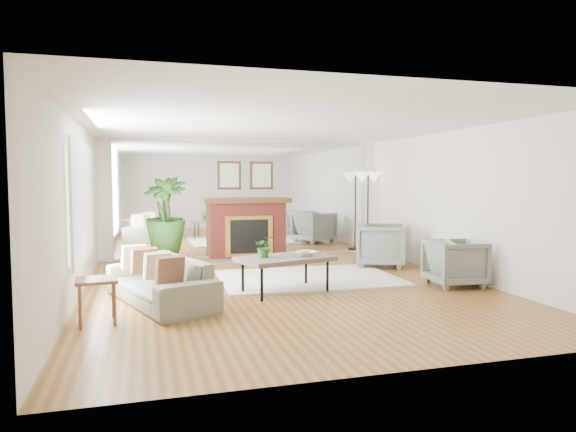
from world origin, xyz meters
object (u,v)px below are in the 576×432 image
object	(u,v)px
fireplace	(247,227)
side_table	(97,286)
armchair_back	(380,245)
sofa	(160,281)
potted_ficus	(166,217)
armchair_front	(456,263)
floor_lamp	(368,184)
coffee_table	(285,260)

from	to	relation	value
fireplace	side_table	distance (m)	5.18
fireplace	armchair_back	bearing A→B (deg)	-38.50
side_table	armchair_back	bearing A→B (deg)	28.70
sofa	armchair_back	xyz separation A→B (m)	(4.15, 1.88, 0.11)
fireplace	potted_ficus	xyz separation A→B (m)	(-1.69, -0.16, 0.26)
armchair_front	potted_ficus	world-z (taller)	potted_ficus
armchair_front	fireplace	bearing A→B (deg)	39.14
potted_ficus	fireplace	bearing A→B (deg)	5.38
fireplace	sofa	bearing A→B (deg)	-117.78
fireplace	armchair_back	distance (m)	2.86
fireplace	side_table	world-z (taller)	fireplace
fireplace	armchair_back	world-z (taller)	fireplace
armchair_back	potted_ficus	world-z (taller)	potted_ficus
armchair_front	side_table	bearing A→B (deg)	102.53
fireplace	armchair_front	distance (m)	4.54
sofa	armchair_front	size ratio (longest dim) A/B	2.62
side_table	floor_lamp	xyz separation A→B (m)	(5.35, 4.28, 1.13)
armchair_back	coffee_table	bearing A→B (deg)	149.61
sofa	potted_ficus	world-z (taller)	potted_ficus
sofa	armchair_back	distance (m)	4.56
potted_ficus	floor_lamp	world-z (taller)	floor_lamp
potted_ficus	coffee_table	bearing A→B (deg)	-64.86
coffee_table	potted_ficus	distance (m)	3.69
armchair_front	floor_lamp	xyz separation A→B (m)	(0.15, 3.58, 1.20)
potted_ficus	floor_lamp	size ratio (longest dim) A/B	0.93
sofa	coffee_table	bearing A→B (deg)	76.07
sofa	floor_lamp	distance (m)	5.93
sofa	armchair_back	world-z (taller)	armchair_back
coffee_table	floor_lamp	world-z (taller)	floor_lamp
sofa	side_table	size ratio (longest dim) A/B	4.01
sofa	armchair_back	size ratio (longest dim) A/B	2.30
floor_lamp	sofa	bearing A→B (deg)	-142.93
armchair_back	sofa	bearing A→B (deg)	138.09
sofa	armchair_front	bearing A→B (deg)	69.43
armchair_back	armchair_front	world-z (taller)	armchair_back
coffee_table	armchair_front	size ratio (longest dim) A/B	1.89
floor_lamp	armchair_back	bearing A→B (deg)	-106.33
side_table	floor_lamp	bearing A→B (deg)	38.68
fireplace	potted_ficus	size ratio (longest dim) A/B	1.19
coffee_table	potted_ficus	size ratio (longest dim) A/B	0.88
coffee_table	side_table	distance (m)	2.70
sofa	side_table	distance (m)	1.08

